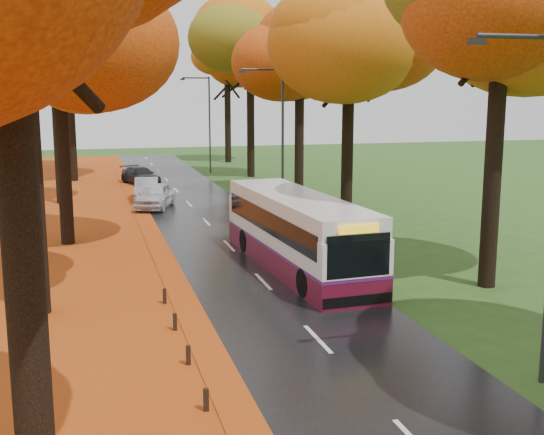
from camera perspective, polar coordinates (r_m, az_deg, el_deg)
name	(u,v)px	position (r m, az deg, el deg)	size (l,w,h in m)	color
road	(225,242)	(31.22, -3.98, -2.02)	(6.50, 90.00, 0.04)	black
centre_line	(225,241)	(31.21, -3.98, -1.98)	(0.12, 90.00, 0.01)	silver
leaf_verge	(16,254)	(30.80, -20.65, -2.87)	(12.00, 90.00, 0.02)	#93340D
leaf_drift	(157,245)	(30.78, -9.56, -2.28)	(0.90, 90.00, 0.01)	#B24812
trees_left	(50,27)	(32.11, -18.10, 14.93)	(9.20, 74.00, 13.88)	black
trees_right	(360,31)	(34.54, 7.36, 15.25)	(9.30, 74.20, 13.96)	black
streetlamp_mid	(278,131)	(36.33, 0.51, 7.24)	(2.45, 0.18, 8.00)	#333538
streetlamp_far	(207,117)	(57.79, -5.50, 8.38)	(2.45, 0.18, 8.00)	#333538
bus	(297,230)	(26.11, 2.12, -1.09)	(3.12, 10.90, 2.84)	#550D22
car_white	(155,196)	(40.54, -9.75, 1.82)	(1.73, 4.29, 1.46)	silver
car_silver	(146,189)	(43.73, -10.46, 2.36)	(1.44, 4.14, 1.36)	#9B9DA3
car_dark	(140,176)	(51.42, -10.95, 3.47)	(1.76, 4.33, 1.26)	black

